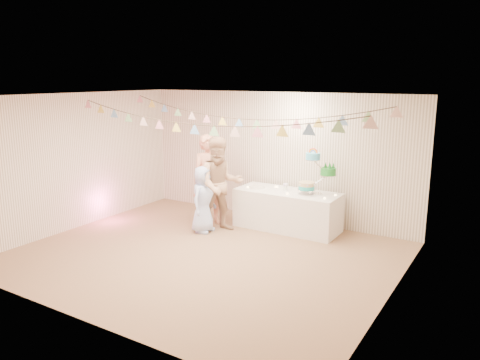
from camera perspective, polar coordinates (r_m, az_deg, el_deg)
The scene contains 25 objects.
floor at distance 7.87m, azimuth -4.34°, elevation -9.12°, with size 6.00×6.00×0.00m, color #826046.
ceiling at distance 7.32m, azimuth -4.68°, elevation 10.15°, with size 6.00×6.00×0.00m, color silver.
back_wall at distance 9.59m, azimuth 4.29°, elevation 2.89°, with size 6.00×6.00×0.00m, color white.
front_wall at distance 5.73m, azimuth -19.37°, elevation -4.42°, with size 6.00×6.00×0.00m, color white.
left_wall at distance 9.54m, azimuth -19.28°, elevation 2.17°, with size 5.00×5.00×0.00m, color white.
right_wall at distance 6.27m, azimuth 18.36°, elevation -2.91°, with size 5.00×5.00×0.00m, color white.
table at distance 9.08m, azimuth 5.78°, elevation -3.67°, with size 2.00×0.80×0.75m, color white.
cake_stand at distance 8.73m, azimuth 9.29°, elevation 0.82°, with size 0.72×0.43×0.81m, color silver, non-canonical shape.
cake_bottom at distance 8.80m, azimuth 8.16°, elevation -1.17°, with size 0.31×0.31×0.15m, color teal, non-canonical shape.
cake_middle at distance 8.75m, azimuth 10.59°, elevation 0.49°, with size 0.27×0.27×0.22m, color #1B7D26, non-canonical shape.
cake_top_tier at distance 8.68m, azimuth 8.90°, elevation 2.27°, with size 0.25×0.25×0.19m, color #49BAE7, non-canonical shape.
platter at distance 9.23m, azimuth 2.09°, elevation -0.89°, with size 0.31×0.31×0.02m, color white.
posy at distance 9.04m, azimuth 5.57°, elevation -0.82°, with size 0.12×0.12×0.14m, color white, non-canonical shape.
person_adult_a at distance 9.29m, azimuth -3.78°, elevation 0.05°, with size 0.65×0.43×1.79m, color #E39376.
person_adult_b at distance 8.81m, azimuth -2.41°, elevation -0.57°, with size 0.88×0.69×1.81m, color tan.
person_child at distance 8.84m, azimuth -4.51°, elevation -2.35°, with size 0.62×0.40×1.27m, color #B4C8FF.
bunting_back at distance 8.25m, azimuth -0.10°, elevation 8.71°, with size 5.60×1.10×0.40m, color pink, non-canonical shape.
bunting_front at distance 7.18m, azimuth -5.59°, elevation 7.84°, with size 5.60×0.90×0.36m, color #72A5E5, non-canonical shape.
tealight_0 at distance 9.22m, azimuth 0.95°, elevation -0.86°, with size 0.04×0.04×0.03m, color #FFD88C.
tealight_1 at distance 9.29m, azimuth 4.37°, elevation -0.79°, with size 0.04×0.04×0.03m, color #FFD88C.
tealight_2 at distance 8.75m, azimuth 5.80°, elevation -1.66°, with size 0.04×0.04×0.03m, color #FFD88C.
tealight_3 at distance 9.04m, azimuth 8.44°, elevation -1.27°, with size 0.04×0.04×0.03m, color #FFD88C.
tealight_4 at distance 8.51m, azimuth 10.29°, elevation -2.21°, with size 0.04×0.04×0.03m, color #FFD88C.
tealight_5 at distance 8.78m, azimuth 11.56°, elevation -1.80°, with size 0.04×0.04×0.03m, color #FFD88C.
tealight_6 at distance 9.27m, azimuth 4.56°, elevation -0.82°, with size 0.04×0.04×0.03m, color #FFD88C.
Camera 1 is at (4.31, -5.92, 2.90)m, focal length 35.00 mm.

